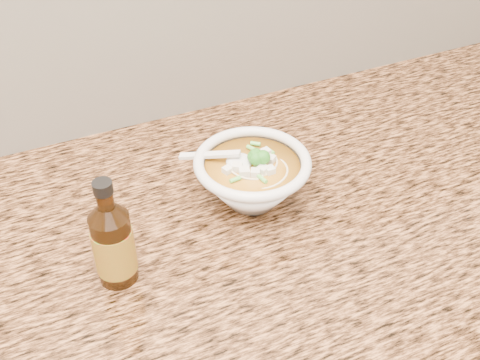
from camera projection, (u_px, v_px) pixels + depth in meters
name	position (u px, v px, depth m)	size (l,w,h in m)	color
counter_slab	(13.00, 300.00, 0.80)	(4.00, 0.68, 0.04)	#AA6C3E
soup_bowl	(252.00, 179.00, 0.90)	(0.18, 0.17, 0.10)	silver
hot_sauce_bottle	(113.00, 244.00, 0.77)	(0.06, 0.06, 0.16)	#361B07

